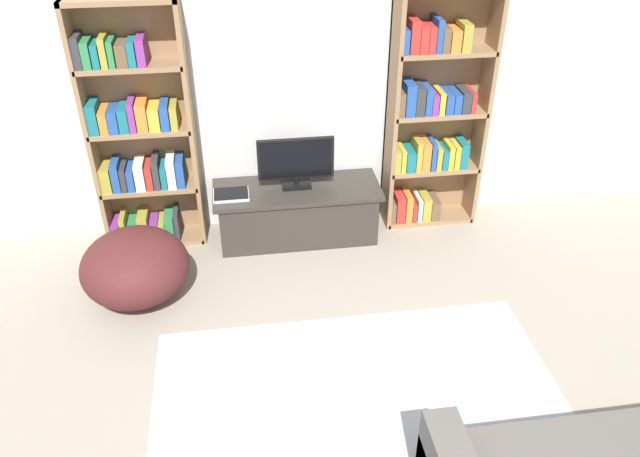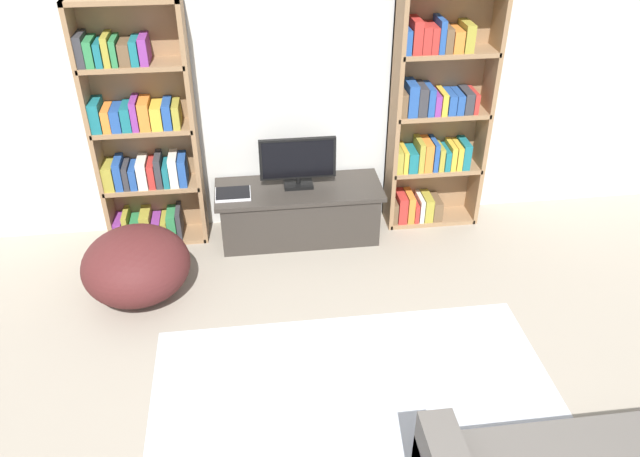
# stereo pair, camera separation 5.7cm
# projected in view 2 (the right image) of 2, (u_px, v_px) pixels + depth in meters

# --- Properties ---
(wall_back) EXTENTS (8.80, 0.06, 2.60)m
(wall_back) POSITION_uv_depth(u_px,v_px,m) (302.00, 78.00, 5.01)
(wall_back) COLOR silver
(wall_back) RESTS_ON ground_plane
(bookshelf_left) EXTENTS (0.81, 0.30, 2.02)m
(bookshelf_left) POSITION_uv_depth(u_px,v_px,m) (142.00, 136.00, 4.91)
(bookshelf_left) COLOR #93704C
(bookshelf_left) RESTS_ON ground_plane
(bookshelf_right) EXTENTS (0.81, 0.30, 2.02)m
(bookshelf_right) POSITION_uv_depth(u_px,v_px,m) (435.00, 117.00, 5.15)
(bookshelf_right) COLOR #93704C
(bookshelf_right) RESTS_ON ground_plane
(tv_stand) EXTENTS (1.39, 0.53, 0.47)m
(tv_stand) POSITION_uv_depth(u_px,v_px,m) (299.00, 212.00, 5.31)
(tv_stand) COLOR #332D28
(tv_stand) RESTS_ON ground_plane
(television) EXTENTS (0.63, 0.16, 0.43)m
(television) POSITION_uv_depth(u_px,v_px,m) (298.00, 162.00, 5.08)
(television) COLOR black
(television) RESTS_ON tv_stand
(laptop) EXTENTS (0.29, 0.22, 0.03)m
(laptop) POSITION_uv_depth(u_px,v_px,m) (233.00, 194.00, 5.07)
(laptop) COLOR silver
(laptop) RESTS_ON tv_stand
(area_rug) EXTENTS (2.54, 1.67, 0.02)m
(area_rug) POSITION_uv_depth(u_px,v_px,m) (358.00, 408.00, 3.82)
(area_rug) COLOR #B2B7C1
(area_rug) RESTS_ON ground_plane
(beanbag_ottoman) EXTENTS (0.79, 0.79, 0.53)m
(beanbag_ottoman) POSITION_uv_depth(u_px,v_px,m) (136.00, 265.00, 4.62)
(beanbag_ottoman) COLOR #4C1E1E
(beanbag_ottoman) RESTS_ON ground_plane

